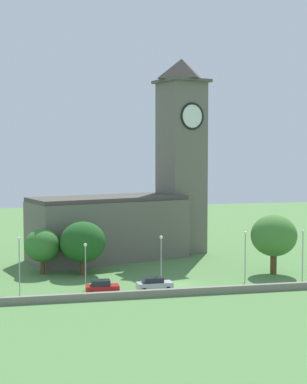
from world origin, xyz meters
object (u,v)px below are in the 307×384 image
object	(u,v)px
streetlamp_central	(161,252)
tree_churchyard	(83,242)
streetlamp_west_mid	(85,258)
tree_by_tower	(274,236)
car_red	(102,287)
streetlamp_west_end	(19,257)
streetlamp_east_mid	(245,248)
tree_riverside_east	(42,246)
church	(136,200)
car_silver	(154,284)
streetlamp_east_end	(303,247)

from	to	relation	value
streetlamp_central	tree_churchyard	size ratio (longest dim) A/B	0.87
streetlamp_west_mid	tree_by_tower	world-z (taller)	tree_by_tower
streetlamp_central	car_red	bearing A→B (deg)	-160.00
streetlamp_west_end	tree_churchyard	size ratio (longest dim) A/B	0.95
streetlamp_east_mid	tree_by_tower	size ratio (longest dim) A/B	0.80
streetlamp_central	tree_riverside_east	bearing A→B (deg)	144.13
streetlamp_west_mid	streetlamp_east_mid	world-z (taller)	streetlamp_east_mid
streetlamp_west_mid	streetlamp_east_mid	distance (m)	21.85
streetlamp_west_mid	tree_churchyard	bearing A→B (deg)	86.84
church	car_silver	world-z (taller)	church
streetlamp_east_end	streetlamp_west_mid	bearing A→B (deg)	179.17
car_red	tree_churchyard	world-z (taller)	tree_churchyard
car_silver	tree_riverside_east	bearing A→B (deg)	135.68
church	tree_by_tower	distance (m)	25.41
tree_churchyard	church	bearing A→B (deg)	52.14
car_silver	tree_riverside_east	xyz separation A→B (m)	(-13.73, 13.40, 3.30)
car_silver	tree_by_tower	distance (m)	20.76
car_red	streetlamp_central	bearing A→B (deg)	20.00
streetlamp_east_end	streetlamp_central	bearing A→B (deg)	178.03
car_silver	streetlamp_central	bearing A→B (deg)	58.71
car_red	streetlamp_west_mid	distance (m)	4.59
streetlamp_east_end	tree_riverside_east	xyz separation A→B (m)	(-35.12, 11.68, -0.51)
church	car_silver	size ratio (longest dim) A/B	7.34
streetlamp_east_end	tree_churchyard	bearing A→B (deg)	161.07
streetlamp_east_mid	tree_churchyard	bearing A→B (deg)	156.54
streetlamp_west_mid	tree_riverside_east	bearing A→B (deg)	114.75
car_silver	tree_riverside_east	size ratio (longest dim) A/B	0.70
car_red	streetlamp_west_end	distance (m)	10.90
streetlamp_central	church	bearing A→B (deg)	88.34
streetlamp_west_end	streetlamp_west_mid	bearing A→B (deg)	6.66
streetlamp_west_mid	streetlamp_east_mid	xyz separation A→B (m)	(21.84, 0.40, 0.49)
streetlamp_central	streetlamp_east_mid	bearing A→B (deg)	0.73
church	tree_by_tower	size ratio (longest dim) A/B	3.93
streetlamp_central	streetlamp_east_end	world-z (taller)	streetlamp_east_end
car_silver	streetlamp_west_end	world-z (taller)	streetlamp_west_end
tree_riverside_east	tree_by_tower	bearing A→B (deg)	-11.98
streetlamp_east_mid	streetlamp_east_end	world-z (taller)	streetlamp_east_end
streetlamp_west_end	tree_churchyard	distance (m)	13.78
streetlamp_east_mid	streetlamp_west_mid	bearing A→B (deg)	-178.95
tree_by_tower	tree_riverside_east	xyz separation A→B (m)	(-32.90, 6.98, -1.44)
tree_churchyard	car_red	bearing A→B (deg)	-84.34
car_silver	streetlamp_west_mid	world-z (taller)	streetlamp_west_mid
streetlamp_east_mid	tree_riverside_east	bearing A→B (deg)	158.15
streetlamp_east_end	tree_riverside_east	size ratio (longest dim) A/B	1.07
church	tree_churchyard	world-z (taller)	church
church	streetlamp_central	distance (m)	23.00
streetlamp_east_end	tree_by_tower	distance (m)	5.28
car_red	streetlamp_west_end	bearing A→B (deg)	169.87
car_red	streetlamp_east_end	world-z (taller)	streetlamp_east_end
streetlamp_east_mid	tree_riverside_east	world-z (taller)	streetlamp_east_mid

